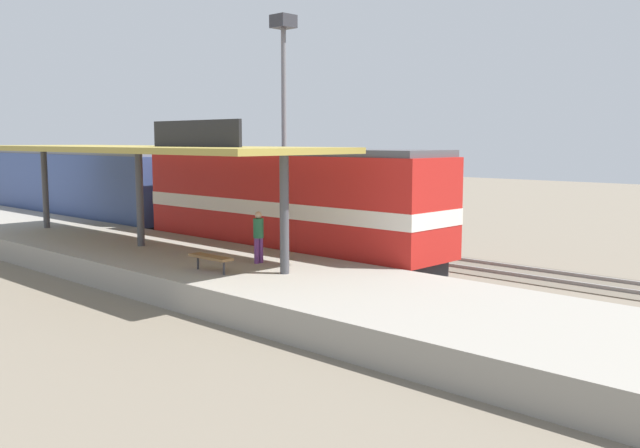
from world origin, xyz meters
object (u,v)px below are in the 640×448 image
Objects in this scene: passenger_carriage_single at (70,186)px; light_mast at (284,77)px; platform_bench at (210,258)px; locomotive at (286,204)px; person_waiting at (258,234)px.

passenger_carriage_single is 1.71× the size of light_mast.
light_mast is at bearing 39.32° from platform_bench.
platform_bench is at bearing -140.68° from light_mast.
locomotive reaches higher than passenger_carriage_single.
person_waiting is at bearing 2.87° from platform_bench.
passenger_carriage_single is at bearing 90.00° from locomotive.
locomotive is at bearing -90.00° from passenger_carriage_single.
locomotive is 1.23× the size of light_mast.
light_mast reaches higher than person_waiting.
platform_bench is 0.99× the size of person_waiting.
passenger_carriage_single is (6.00, 20.97, 0.97)m from platform_bench.
person_waiting is (2.05, 0.10, 0.51)m from platform_bench.
locomotive is 12.89m from light_mast.
light_mast is at bearing 43.63° from person_waiting.
locomotive is at bearing 26.30° from platform_bench.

